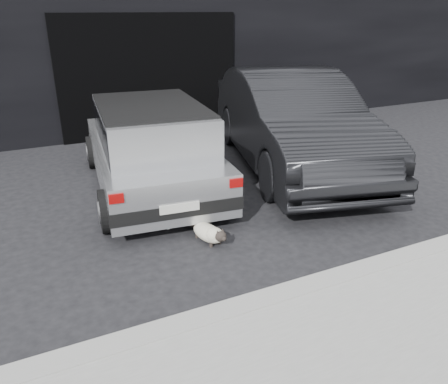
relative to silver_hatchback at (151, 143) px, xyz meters
name	(u,v)px	position (x,y,z in m)	size (l,w,h in m)	color
ground	(170,207)	(0.00, -0.78, -0.76)	(80.00, 80.00, 0.00)	black
building_facade	(124,16)	(1.00, 5.22, 1.74)	(34.00, 4.00, 5.00)	black
garage_opening	(151,76)	(1.00, 3.21, 0.54)	(4.00, 0.10, 2.60)	black
curb	(341,279)	(1.00, -3.38, -0.70)	(18.00, 0.25, 0.12)	gray
sidewalk	(436,354)	(1.00, -4.58, -0.70)	(18.00, 2.20, 0.11)	gray
silver_hatchback	(151,143)	(0.00, 0.00, 0.00)	(2.17, 3.91, 1.38)	#B8BABD
second_car	(291,120)	(2.59, 0.02, 0.09)	(1.78, 5.12, 1.69)	black
cat_siamese	(210,233)	(0.12, -1.98, -0.64)	(0.36, 0.74, 0.26)	beige
cat_white	(176,210)	(-0.08, -1.30, -0.57)	(0.76, 0.43, 0.38)	white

